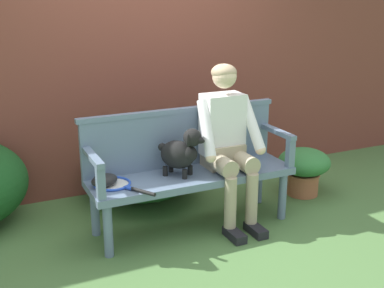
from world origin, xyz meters
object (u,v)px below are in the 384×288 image
(tennis_racket, at_px, (115,184))
(baseball_glove, at_px, (104,180))
(garden_bench, at_px, (192,180))
(potted_plant, at_px, (304,167))
(dog_on_bench, at_px, (181,152))
(person_seated, at_px, (227,138))

(tennis_racket, height_order, baseball_glove, baseball_glove)
(garden_bench, bearing_deg, potted_plant, 7.88)
(tennis_racket, height_order, potted_plant, tennis_racket)
(dog_on_bench, height_order, baseball_glove, dog_on_bench)
(person_seated, bearing_deg, tennis_racket, 179.06)
(baseball_glove, height_order, potted_plant, baseball_glove)
(dog_on_bench, bearing_deg, tennis_racket, 178.02)
(garden_bench, xyz_separation_m, dog_on_bench, (-0.10, -0.02, 0.27))
(tennis_racket, bearing_deg, baseball_glove, 156.72)
(garden_bench, xyz_separation_m, baseball_glove, (-0.72, 0.03, 0.11))
(dog_on_bench, relative_size, baseball_glove, 1.84)
(dog_on_bench, height_order, tennis_racket, dog_on_bench)
(person_seated, height_order, baseball_glove, person_seated)
(person_seated, xyz_separation_m, dog_on_bench, (-0.41, -0.00, -0.06))
(baseball_glove, bearing_deg, potted_plant, -23.61)
(garden_bench, height_order, potted_plant, garden_bench)
(tennis_racket, relative_size, baseball_glove, 2.55)
(dog_on_bench, xyz_separation_m, baseball_glove, (-0.62, 0.05, -0.16))
(potted_plant, bearing_deg, dog_on_bench, -171.97)
(dog_on_bench, bearing_deg, garden_bench, 9.92)
(potted_plant, bearing_deg, baseball_glove, -175.88)
(person_seated, relative_size, dog_on_bench, 3.33)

